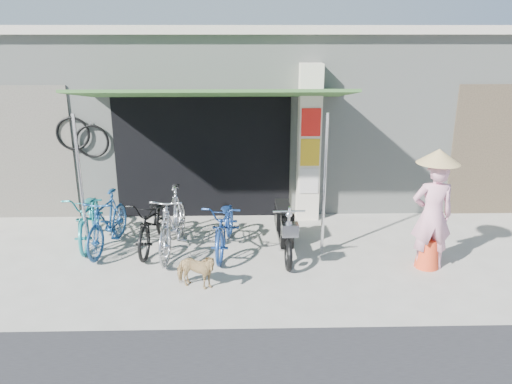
{
  "coord_description": "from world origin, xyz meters",
  "views": [
    {
      "loc": [
        -0.4,
        -6.91,
        3.55
      ],
      "look_at": [
        -0.2,
        1.0,
        1.0
      ],
      "focal_mm": 35.0,
      "sensor_mm": 36.0,
      "label": 1
    }
  ],
  "objects_px": {
    "bike_teal": "(89,216)",
    "bike_navy": "(226,225)",
    "street_dog": "(195,271)",
    "bike_silver": "(173,222)",
    "moped": "(284,228)",
    "bike_blue": "(107,222)",
    "bike_black": "(153,222)",
    "nun": "(432,211)"
  },
  "relations": [
    {
      "from": "bike_teal",
      "to": "bike_navy",
      "type": "distance_m",
      "value": 2.43
    },
    {
      "from": "bike_teal",
      "to": "street_dog",
      "type": "height_order",
      "value": "bike_teal"
    },
    {
      "from": "bike_silver",
      "to": "moped",
      "type": "height_order",
      "value": "bike_silver"
    },
    {
      "from": "bike_silver",
      "to": "bike_navy",
      "type": "height_order",
      "value": "bike_silver"
    },
    {
      "from": "bike_silver",
      "to": "bike_navy",
      "type": "xyz_separation_m",
      "value": [
        0.88,
        0.05,
        -0.09
      ]
    },
    {
      "from": "bike_blue",
      "to": "bike_black",
      "type": "height_order",
      "value": "bike_blue"
    },
    {
      "from": "bike_teal",
      "to": "bike_navy",
      "type": "bearing_deg",
      "value": -17.38
    },
    {
      "from": "moped",
      "to": "nun",
      "type": "xyz_separation_m",
      "value": [
        2.22,
        -0.59,
        0.49
      ]
    },
    {
      "from": "bike_teal",
      "to": "bike_blue",
      "type": "bearing_deg",
      "value": -46.09
    },
    {
      "from": "bike_blue",
      "to": "bike_silver",
      "type": "height_order",
      "value": "bike_silver"
    },
    {
      "from": "bike_teal",
      "to": "street_dog",
      "type": "bearing_deg",
      "value": -48.23
    },
    {
      "from": "nun",
      "to": "bike_black",
      "type": "bearing_deg",
      "value": -8.61
    },
    {
      "from": "bike_silver",
      "to": "street_dog",
      "type": "xyz_separation_m",
      "value": [
        0.48,
        -1.26,
        -0.27
      ]
    },
    {
      "from": "street_dog",
      "to": "nun",
      "type": "relative_size",
      "value": 0.34
    },
    {
      "from": "bike_silver",
      "to": "bike_blue",
      "type": "bearing_deg",
      "value": 177.23
    },
    {
      "from": "street_dog",
      "to": "bike_navy",
      "type": "bearing_deg",
      "value": 1.75
    },
    {
      "from": "nun",
      "to": "street_dog",
      "type": "bearing_deg",
      "value": 12.16
    },
    {
      "from": "bike_silver",
      "to": "nun",
      "type": "xyz_separation_m",
      "value": [
        4.07,
        -0.66,
        0.39
      ]
    },
    {
      "from": "street_dog",
      "to": "bike_black",
      "type": "bearing_deg",
      "value": 48.14
    },
    {
      "from": "bike_navy",
      "to": "moped",
      "type": "distance_m",
      "value": 0.98
    },
    {
      "from": "bike_silver",
      "to": "moped",
      "type": "xyz_separation_m",
      "value": [
        1.85,
        -0.07,
        -0.1
      ]
    },
    {
      "from": "bike_black",
      "to": "nun",
      "type": "height_order",
      "value": "nun"
    },
    {
      "from": "bike_black",
      "to": "bike_silver",
      "type": "distance_m",
      "value": 0.44
    },
    {
      "from": "bike_black",
      "to": "bike_silver",
      "type": "height_order",
      "value": "bike_silver"
    },
    {
      "from": "bike_blue",
      "to": "nun",
      "type": "relative_size",
      "value": 0.85
    },
    {
      "from": "bike_black",
      "to": "street_dog",
      "type": "bearing_deg",
      "value": -56.02
    },
    {
      "from": "nun",
      "to": "bike_blue",
      "type": "bearing_deg",
      "value": -6.34
    },
    {
      "from": "bike_teal",
      "to": "bike_navy",
      "type": "xyz_separation_m",
      "value": [
        2.39,
        -0.43,
        -0.01
      ]
    },
    {
      "from": "bike_teal",
      "to": "bike_black",
      "type": "xyz_separation_m",
      "value": [
        1.15,
        -0.26,
        -0.02
      ]
    },
    {
      "from": "bike_black",
      "to": "moped",
      "type": "relative_size",
      "value": 1.0
    },
    {
      "from": "bike_black",
      "to": "bike_navy",
      "type": "height_order",
      "value": "bike_navy"
    },
    {
      "from": "bike_silver",
      "to": "bike_black",
      "type": "bearing_deg",
      "value": 153.85
    },
    {
      "from": "bike_silver",
      "to": "bike_navy",
      "type": "relative_size",
      "value": 1.04
    },
    {
      "from": "moped",
      "to": "nun",
      "type": "relative_size",
      "value": 0.91
    },
    {
      "from": "bike_black",
      "to": "nun",
      "type": "bearing_deg",
      "value": -7.04
    },
    {
      "from": "bike_blue",
      "to": "bike_silver",
      "type": "bearing_deg",
      "value": 0.44
    },
    {
      "from": "bike_teal",
      "to": "bike_silver",
      "type": "distance_m",
      "value": 1.59
    },
    {
      "from": "bike_black",
      "to": "street_dog",
      "type": "relative_size",
      "value": 2.67
    },
    {
      "from": "bike_blue",
      "to": "nun",
      "type": "height_order",
      "value": "nun"
    },
    {
      "from": "bike_teal",
      "to": "bike_silver",
      "type": "bearing_deg",
      "value": -24.81
    },
    {
      "from": "street_dog",
      "to": "nun",
      "type": "bearing_deg",
      "value": -62.1
    },
    {
      "from": "bike_navy",
      "to": "bike_black",
      "type": "bearing_deg",
      "value": 178.13
    }
  ]
}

